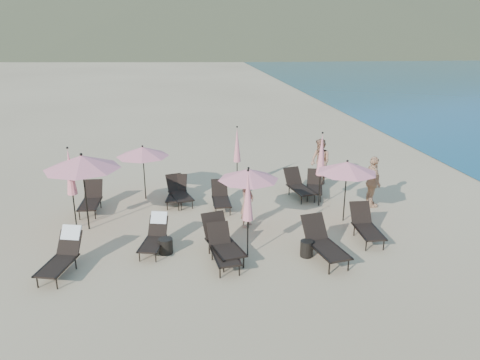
{
  "coord_description": "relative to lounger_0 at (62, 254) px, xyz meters",
  "views": [
    {
      "loc": [
        -2.52,
        -11.79,
        6.22
      ],
      "look_at": [
        -0.36,
        3.5,
        1.1
      ],
      "focal_mm": 35.0,
      "sensor_mm": 36.0,
      "label": 1
    }
  ],
  "objects": [
    {
      "name": "umbrella_closed_0",
      "position": [
        4.97,
        0.21,
        1.28
      ],
      "size": [
        0.3,
        0.3,
        2.57
      ],
      "color": "black",
      "rests_on": "ground"
    },
    {
      "name": "umbrella_open_3",
      "position": [
        1.87,
        5.27,
        1.33
      ],
      "size": [
        1.93,
        1.93,
        2.08
      ],
      "color": "black",
      "rests_on": "ground"
    },
    {
      "name": "beachgoer_b",
      "position": [
        8.89,
        6.11,
        0.43
      ],
      "size": [
        0.99,
        1.1,
        1.86
      ],
      "primitive_type": "imported",
      "rotation": [
        0.0,
        0.0,
        -1.19
      ],
      "color": "#A67355",
      "rests_on": "ground"
    },
    {
      "name": "umbrella_closed_2",
      "position": [
        -0.21,
        2.88,
        1.37
      ],
      "size": [
        0.32,
        0.32,
        2.7
      ],
      "color": "black",
      "rests_on": "ground"
    },
    {
      "name": "ground",
      "position": [
        5.6,
        0.21,
        -0.5
      ],
      "size": [
        800.0,
        800.0,
        0.0
      ],
      "primitive_type": "plane",
      "color": "#D6BA8C",
      "rests_on": "ground"
    },
    {
      "name": "beachgoer_c",
      "position": [
        9.96,
        3.36,
        0.42
      ],
      "size": [
        0.49,
        1.1,
        1.85
      ],
      "primitive_type": "imported",
      "rotation": [
        0.0,
        0.0,
        1.6
      ],
      "color": "tan",
      "rests_on": "ground"
    },
    {
      "name": "lounger_3",
      "position": [
        4.23,
        -0.15,
        -0.06
      ],
      "size": [
        0.81,
        1.7,
        0.94
      ],
      "rotation": [
        0.0,
        0.0,
        0.12
      ],
      "color": "black",
      "rests_on": "ground"
    },
    {
      "name": "lounger_11",
      "position": [
        8.26,
        4.74,
        -0.09
      ],
      "size": [
        1.01,
        1.64,
        0.88
      ],
      "rotation": [
        0.0,
        0.0,
        -0.3
      ],
      "color": "black",
      "rests_on": "ground"
    },
    {
      "name": "lounger_4",
      "position": [
        7.03,
        -0.25,
        -0.01
      ],
      "size": [
        1.03,
        1.93,
        1.05
      ],
      "rotation": [
        0.0,
        0.0,
        0.19
      ],
      "color": "black",
      "rests_on": "ground"
    },
    {
      "name": "lounger_7",
      "position": [
        3.05,
        4.67,
        -0.08
      ],
      "size": [
        0.85,
        1.66,
        0.91
      ],
      "rotation": [
        0.0,
        0.0,
        -0.16
      ],
      "color": "black",
      "rests_on": "ground"
    },
    {
      "name": "umbrella_open_1",
      "position": [
        5.28,
        2.07,
        1.32
      ],
      "size": [
        1.92,
        1.92,
        2.06
      ],
      "color": "black",
      "rests_on": "ground"
    },
    {
      "name": "lounger_1",
      "position": [
        2.36,
        0.97,
        -0.05
      ],
      "size": [
        0.9,
        1.61,
        0.95
      ],
      "rotation": [
        0.0,
        0.0,
        -0.24
      ],
      "color": "black",
      "rests_on": "ground"
    },
    {
      "name": "lounger_0",
      "position": [
        0.0,
        0.0,
        0.0
      ],
      "size": [
        1.04,
        1.79,
        1.05
      ],
      "rotation": [
        0.0,
        0.0,
        -0.27
      ],
      "color": "black",
      "rests_on": "ground"
    },
    {
      "name": "umbrella_closed_1",
      "position": [
        8.12,
        3.67,
        1.4
      ],
      "size": [
        0.32,
        0.32,
        2.73
      ],
      "color": "black",
      "rests_on": "ground"
    },
    {
      "name": "lounger_9",
      "position": [
        4.58,
        3.92,
        -0.09
      ],
      "size": [
        0.6,
        1.55,
        0.89
      ],
      "rotation": [
        0.0,
        0.0,
        -0.0
      ],
      "color": "black",
      "rests_on": "ground"
    },
    {
      "name": "lounger_5",
      "position": [
        8.7,
        0.78,
        -0.05
      ],
      "size": [
        0.7,
        1.7,
        0.97
      ],
      "rotation": [
        0.0,
        0.0,
        -0.04
      ],
      "color": "black",
      "rests_on": "ground"
    },
    {
      "name": "beachgoer_a",
      "position": [
        5.27,
        2.26,
        0.3
      ],
      "size": [
        0.65,
        0.7,
        1.61
      ],
      "primitive_type": "imported",
      "rotation": [
        0.0,
        0.0,
        0.96
      ],
      "color": "#AE775E",
      "rests_on": "ground"
    },
    {
      "name": "umbrella_closed_3",
      "position": [
        5.46,
        6.11,
        1.24
      ],
      "size": [
        0.29,
        0.29,
        2.51
      ],
      "color": "black",
      "rests_on": "ground"
    },
    {
      "name": "umbrella_open_0",
      "position": [
        0.21,
        2.71,
        1.73
      ],
      "size": [
        2.35,
        2.35,
        2.53
      ],
      "color": "black",
      "rests_on": "ground"
    },
    {
      "name": "side_table_1",
      "position": [
        6.61,
        -0.07,
        -0.27
      ],
      "size": [
        0.37,
        0.37,
        0.47
      ],
      "primitive_type": "cylinder",
      "color": "black",
      "rests_on": "ground"
    },
    {
      "name": "lounger_8",
      "position": [
        3.12,
        4.66,
        -0.07
      ],
      "size": [
        1.03,
        1.72,
        0.93
      ],
      "rotation": [
        0.0,
        0.0,
        0.28
      ],
      "color": "black",
      "rests_on": "ground"
    },
    {
      "name": "lounger_10",
      "position": [
        7.63,
        4.7,
        -0.05
      ],
      "size": [
        0.96,
        1.79,
        0.97
      ],
      "rotation": [
        0.0,
        0.0,
        0.2
      ],
      "color": "black",
      "rests_on": "ground"
    },
    {
      "name": "umbrella_open_2",
      "position": [
        8.52,
        2.23,
        1.37
      ],
      "size": [
        1.96,
        1.96,
        2.11
      ],
      "color": "black",
      "rests_on": "ground"
    },
    {
      "name": "lounger_2",
      "position": [
        4.25,
        0.26,
        -0.01
      ],
      "size": [
        1.15,
        1.96,
        1.06
      ],
      "rotation": [
        0.0,
        0.0,
        0.26
      ],
      "color": "black",
      "rests_on": "ground"
    },
    {
      "name": "side_table_0",
      "position": [
        2.66,
        0.68,
        -0.28
      ],
      "size": [
        0.41,
        0.41,
        0.45
      ],
      "primitive_type": "cylinder",
      "color": "black",
      "rests_on": "ground"
    },
    {
      "name": "lounger_6",
      "position": [
        0.06,
        4.29,
        -0.06
      ],
      "size": [
        0.69,
        1.67,
        0.95
      ],
      "rotation": [
        0.0,
        0.0,
        -0.04
      ],
      "color": "black",
      "rests_on": "ground"
    }
  ]
}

